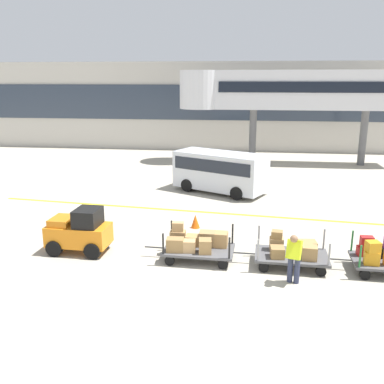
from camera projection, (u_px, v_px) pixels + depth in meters
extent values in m
plane|color=#A8A08E|center=(199.00, 298.00, 11.83)|extent=(120.00, 120.00, 0.00)
cube|color=yellow|center=(199.00, 212.00, 19.46)|extent=(19.52, 2.27, 0.01)
cube|color=#BCB7AD|center=(233.00, 106.00, 35.84)|extent=(62.89, 2.40, 7.14)
cube|color=#2D3847|center=(233.00, 103.00, 34.55)|extent=(59.74, 0.12, 2.80)
cube|color=silver|center=(310.00, 90.00, 29.06)|extent=(13.65, 2.20, 2.60)
cylinder|color=silver|center=(201.00, 89.00, 29.95)|extent=(3.00, 3.00, 2.60)
cube|color=black|center=(313.00, 87.00, 27.91)|extent=(12.29, 0.08, 0.70)
cylinder|color=#59595B|center=(253.00, 136.00, 30.33)|extent=(0.50, 0.50, 3.78)
cylinder|color=#59595B|center=(363.00, 138.00, 29.43)|extent=(0.50, 0.50, 3.78)
cube|color=orange|center=(79.00, 235.00, 14.85)|extent=(2.15, 1.19, 0.70)
cube|color=black|center=(88.00, 217.00, 14.62)|extent=(0.84, 1.02, 0.60)
cube|color=orange|center=(62.00, 221.00, 14.82)|extent=(0.74, 0.96, 0.24)
cylinder|color=black|center=(68.00, 238.00, 15.54)|extent=(0.57, 0.20, 0.56)
cylinder|color=black|center=(54.00, 248.00, 14.55)|extent=(0.57, 0.20, 0.56)
cylinder|color=black|center=(104.00, 240.00, 15.32)|extent=(0.57, 0.20, 0.56)
cylinder|color=black|center=(92.00, 251.00, 14.33)|extent=(0.57, 0.20, 0.56)
cube|color=#4C4C4F|center=(199.00, 250.00, 14.24)|extent=(2.36, 1.50, 0.08)
cylinder|color=black|center=(172.00, 230.00, 14.92)|extent=(0.06, 0.06, 0.70)
cylinder|color=black|center=(163.00, 244.00, 13.69)|extent=(0.06, 0.06, 0.70)
cylinder|color=black|center=(233.00, 234.00, 14.58)|extent=(0.06, 0.06, 0.70)
cylinder|color=black|center=(229.00, 248.00, 13.35)|extent=(0.06, 0.06, 0.70)
cylinder|color=black|center=(177.00, 247.00, 15.00)|extent=(0.32, 0.11, 0.32)
cylinder|color=black|center=(170.00, 261.00, 13.86)|extent=(0.32, 0.11, 0.32)
cylinder|color=black|center=(226.00, 250.00, 14.72)|extent=(0.32, 0.11, 0.32)
cylinder|color=black|center=(223.00, 265.00, 13.58)|extent=(0.32, 0.11, 0.32)
cylinder|color=#333333|center=(155.00, 247.00, 14.48)|extent=(0.70, 0.08, 0.05)
cube|color=#9E7A4C|center=(178.00, 237.00, 14.60)|extent=(0.53, 0.37, 0.45)
cube|color=olive|center=(175.00, 245.00, 13.96)|extent=(0.58, 0.43, 0.44)
cube|color=#A87F4C|center=(193.00, 240.00, 14.52)|extent=(0.50, 0.48, 0.33)
cube|color=tan|center=(189.00, 246.00, 13.93)|extent=(0.44, 0.40, 0.39)
cube|color=#9E7A4C|center=(207.00, 239.00, 14.43)|extent=(0.53, 0.45, 0.49)
cube|color=olive|center=(205.00, 246.00, 13.83)|extent=(0.44, 0.48, 0.46)
cube|color=#A87F4C|center=(221.00, 239.00, 14.37)|extent=(0.47, 0.49, 0.49)
cube|color=tan|center=(178.00, 227.00, 14.50)|extent=(0.39, 0.27, 0.31)
cube|color=#4C4C4F|center=(291.00, 256.00, 13.75)|extent=(2.36, 1.50, 0.08)
cylinder|color=gray|center=(259.00, 235.00, 14.44)|extent=(0.06, 0.06, 0.70)
cylinder|color=gray|center=(258.00, 250.00, 13.21)|extent=(0.06, 0.06, 0.70)
cylinder|color=gray|center=(324.00, 239.00, 14.10)|extent=(0.06, 0.06, 0.70)
cylinder|color=gray|center=(329.00, 255.00, 12.87)|extent=(0.06, 0.06, 0.70)
cylinder|color=black|center=(264.00, 253.00, 14.51)|extent=(0.32, 0.11, 0.32)
cylinder|color=black|center=(264.00, 267.00, 13.38)|extent=(0.32, 0.11, 0.32)
cylinder|color=black|center=(317.00, 256.00, 14.23)|extent=(0.32, 0.11, 0.32)
cylinder|color=black|center=(321.00, 271.00, 13.10)|extent=(0.32, 0.11, 0.32)
cylinder|color=#333333|center=(244.00, 253.00, 14.00)|extent=(0.70, 0.08, 0.05)
cube|color=tan|center=(276.00, 244.00, 14.08)|extent=(0.45, 0.37, 0.41)
cube|color=olive|center=(277.00, 252.00, 13.51)|extent=(0.45, 0.49, 0.34)
cube|color=#A87F4C|center=(307.00, 247.00, 13.91)|extent=(0.59, 0.50, 0.37)
cube|color=#A87F4C|center=(310.00, 253.00, 13.34)|extent=(0.49, 0.47, 0.43)
cube|color=olive|center=(277.00, 234.00, 14.00)|extent=(0.39, 0.37, 0.24)
cylinder|color=#237033|center=(352.00, 241.00, 13.95)|extent=(0.06, 0.06, 0.70)
cylinder|color=#237033|center=(360.00, 257.00, 12.73)|extent=(0.06, 0.06, 0.70)
cylinder|color=black|center=(357.00, 259.00, 14.03)|extent=(0.32, 0.11, 0.32)
cylinder|color=black|center=(365.00, 275.00, 12.89)|extent=(0.32, 0.11, 0.32)
cylinder|color=#333333|center=(340.00, 260.00, 13.52)|extent=(0.70, 0.08, 0.05)
cube|color=red|center=(366.00, 251.00, 13.65)|extent=(0.55, 0.33, 0.30)
cube|color=orange|center=(372.00, 258.00, 12.98)|extent=(0.47, 0.36, 0.42)
cube|color=red|center=(367.00, 242.00, 13.56)|extent=(0.39, 0.29, 0.34)
cube|color=orange|center=(373.00, 247.00, 12.89)|extent=(0.44, 0.42, 0.32)
cylinder|color=#2D334C|center=(290.00, 269.00, 12.69)|extent=(0.16, 0.16, 0.82)
cylinder|color=#2D334C|center=(297.00, 270.00, 12.60)|extent=(0.16, 0.16, 0.82)
cube|color=#D1E51E|center=(294.00, 249.00, 12.38)|extent=(0.51, 0.53, 0.61)
sphere|color=#8C6647|center=(294.00, 239.00, 12.19)|extent=(0.22, 0.22, 0.22)
cube|color=silver|center=(220.00, 171.00, 22.57)|extent=(5.14, 3.84, 1.90)
cube|color=#1E232D|center=(220.00, 163.00, 22.46)|extent=(4.82, 3.70, 0.64)
cylinder|color=black|center=(187.00, 185.00, 22.86)|extent=(0.72, 0.52, 0.68)
cylinder|color=black|center=(237.00, 193.00, 21.28)|extent=(0.72, 0.52, 0.68)
cone|color=#EA590F|center=(195.00, 221.00, 17.32)|extent=(0.36, 0.36, 0.55)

